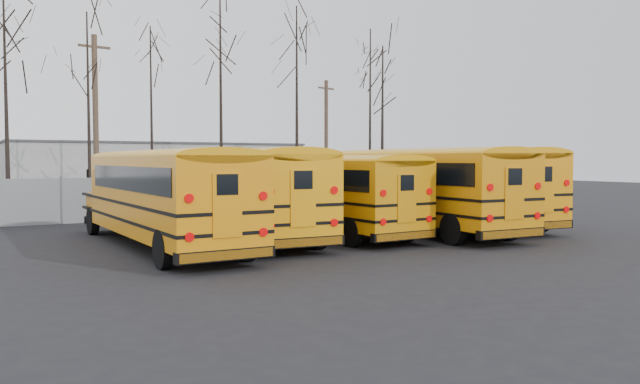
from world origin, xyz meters
TOP-DOWN VIEW (x-y plane):
  - ground at (0.00, 0.00)m, footprint 120.00×120.00m
  - fence at (0.00, 12.00)m, footprint 40.00×0.04m
  - distant_building at (2.00, 32.00)m, footprint 22.00×8.00m
  - bus_a at (-6.36, 2.22)m, footprint 2.77×11.41m
  - bus_b at (-3.21, 3.36)m, footprint 3.45×11.72m
  - bus_c at (-0.08, 2.93)m, footprint 2.79×10.87m
  - bus_d at (3.44, 1.84)m, footprint 3.35×11.87m
  - bus_e at (6.43, 2.97)m, footprint 3.88×12.06m
  - utility_pole_left at (-5.49, 17.23)m, footprint 1.66×0.35m
  - utility_pole_right at (10.25, 19.82)m, footprint 1.45×0.49m
  - tree_2 at (-9.92, 13.93)m, footprint 0.26×0.26m
  - tree_3 at (-6.38, 14.22)m, footprint 0.26×0.26m
  - tree_4 at (-2.57, 17.16)m, footprint 0.26×0.26m
  - tree_5 at (0.90, 15.66)m, footprint 0.26×0.26m
  - tree_6 at (6.79, 17.68)m, footprint 0.26×0.26m
  - tree_7 at (9.50, 13.51)m, footprint 0.26×0.26m
  - tree_8 at (12.98, 17.01)m, footprint 0.26×0.26m

SIDE VIEW (x-z plane):
  - ground at x=0.00m, z-range 0.00..0.00m
  - fence at x=0.00m, z-range 0.00..2.00m
  - bus_c at x=-0.08m, z-range 0.26..3.28m
  - bus_a at x=-6.36m, z-range 0.27..3.45m
  - bus_b at x=-3.21m, z-range 0.28..3.51m
  - bus_d at x=3.44m, z-range 0.28..3.57m
  - bus_e at x=6.43m, z-range 0.28..3.61m
  - distant_building at x=2.00m, z-range 0.00..4.00m
  - utility_pole_right at x=10.25m, z-range 0.11..8.37m
  - utility_pole_left at x=-5.49m, z-range 0.13..9.46m
  - tree_3 at x=-6.38m, z-range 0.00..9.80m
  - tree_4 at x=-2.57m, z-range 0.00..10.08m
  - tree_2 at x=-9.92m, z-range 0.00..10.35m
  - tree_8 at x=12.98m, z-range 0.00..10.43m
  - tree_7 at x=9.50m, z-range 0.00..10.55m
  - tree_6 at x=6.79m, z-range 0.00..12.43m
  - tree_5 at x=0.90m, z-range 0.00..12.46m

